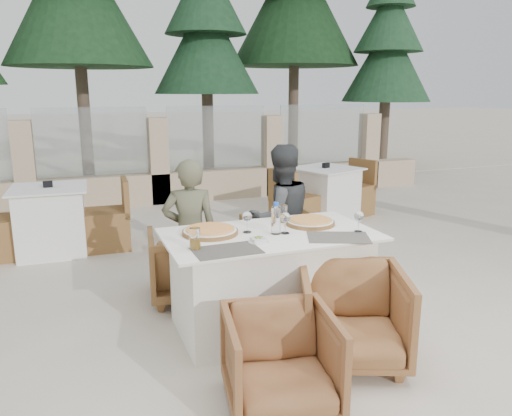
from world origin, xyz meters
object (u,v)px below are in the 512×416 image
object	(u,v)px
dining_table	(270,281)
beer_glass_right	(283,214)
wine_glass_centre	(247,221)
armchair_near_right	(352,316)
water_bottle	(276,218)
armchair_far_left	(187,264)
bg_table_b	(325,195)
diner_right	(280,218)
wine_glass_corner	(359,220)
pizza_left	(210,231)
pizza_right	(310,221)
armchair_near_left	(281,361)
bg_table_a	(51,220)
wine_glass_near	(285,222)
olive_dish	(259,239)
diner_left	(190,233)
armchair_far_right	(286,251)
beer_glass_left	(195,239)

from	to	relation	value
dining_table	beer_glass_right	size ratio (longest dim) A/B	11.33
wine_glass_centre	armchair_near_right	size ratio (longest dim) A/B	0.25
beer_glass_right	water_bottle	bearing A→B (deg)	-122.42
armchair_far_left	bg_table_b	world-z (taller)	bg_table_b
armchair_far_left	diner_right	xyz separation A→B (m)	(0.86, -0.11, 0.37)
bg_table_b	armchair_near_right	bearing A→B (deg)	-135.27
water_bottle	diner_right	bearing A→B (deg)	64.18
water_bottle	wine_glass_corner	xyz separation A→B (m)	(0.61, -0.18, -0.03)
pizza_left	water_bottle	bearing A→B (deg)	-19.98
pizza_right	diner_right	world-z (taller)	diner_right
wine_glass_corner	diner_right	bearing A→B (deg)	105.67
wine_glass_corner	armchair_near_left	world-z (taller)	wine_glass_corner
bg_table_a	bg_table_b	xyz separation A→B (m)	(3.60, 0.17, 0.00)
wine_glass_near	beer_glass_right	bearing A→B (deg)	69.04
olive_dish	armchair_far_left	bearing A→B (deg)	106.75
wine_glass_corner	olive_dish	bearing A→B (deg)	178.54
armchair_near_left	armchair_near_right	xyz separation A→B (m)	(0.67, 0.31, 0.03)
diner_left	diner_right	world-z (taller)	diner_right
pizza_left	armchair_near_left	size ratio (longest dim) A/B	0.65
armchair_near_right	bg_table_a	world-z (taller)	bg_table_a
wine_glass_near	armchair_far_left	xyz separation A→B (m)	(-0.57, 0.86, -0.55)
wine_glass_centre	armchair_far_left	size ratio (longest dim) A/B	0.27
dining_table	wine_glass_corner	bearing A→B (deg)	-18.01
wine_glass_near	diner_right	distance (m)	0.82
armchair_far_left	wine_glass_near	bearing A→B (deg)	131.35
wine_glass_near	armchair_far_right	xyz separation A→B (m)	(0.38, 0.82, -0.53)
armchair_far_left	armchair_near_left	xyz separation A→B (m)	(0.14, -1.79, -0.02)
diner_right	wine_glass_near	bearing A→B (deg)	63.53
wine_glass_centre	diner_right	distance (m)	0.85
water_bottle	beer_glass_left	world-z (taller)	water_bottle
olive_dish	armchair_far_left	size ratio (longest dim) A/B	0.16
pizza_left	bg_table_b	xyz separation A→B (m)	(2.40, 2.61, -0.41)
water_bottle	bg_table_b	xyz separation A→B (m)	(1.94, 2.78, -0.51)
dining_table	armchair_near_left	bearing A→B (deg)	-108.67
pizza_right	armchair_far_right	world-z (taller)	pizza_right
beer_glass_left	wine_glass_centre	bearing A→B (deg)	29.05
bg_table_a	armchair_near_left	bearing A→B (deg)	-67.67
diner_right	dining_table	bearing A→B (deg)	55.31
pizza_right	armchair_far_right	size ratio (longest dim) A/B	0.53
beer_glass_left	olive_dish	bearing A→B (deg)	-0.84
diner_left	bg_table_a	size ratio (longest dim) A/B	0.78
armchair_far_left	armchair_far_right	xyz separation A→B (m)	(0.95, -0.04, 0.03)
armchair_near_left	diner_right	xyz separation A→B (m)	(0.72, 1.68, 0.39)
olive_dish	bg_table_a	distance (m)	3.16
water_bottle	armchair_near_left	bearing A→B (deg)	-111.08
pizza_right	beer_glass_left	xyz separation A→B (m)	(-1.02, -0.30, 0.05)
armchair_far_left	diner_left	bearing A→B (deg)	97.41
armchair_near_left	diner_right	distance (m)	1.87
wine_glass_near	olive_dish	xyz separation A→B (m)	(-0.27, -0.14, -0.07)
wine_glass_near	wine_glass_corner	size ratio (longest dim) A/B	1.00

